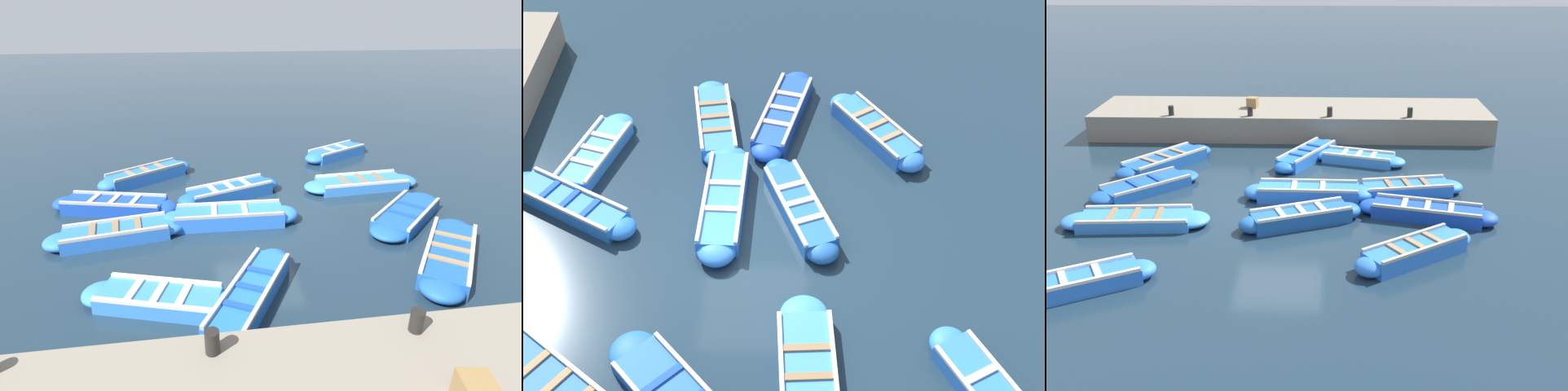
# 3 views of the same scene
# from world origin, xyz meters

# --- Properties ---
(ground_plane) EXTENTS (120.00, 120.00, 0.00)m
(ground_plane) POSITION_xyz_m (0.00, 0.00, 0.00)
(ground_plane) COLOR #1C303F
(boat_mid_row) EXTENTS (2.46, 3.12, 0.47)m
(boat_mid_row) POSITION_xyz_m (2.85, 3.38, 0.21)
(boat_mid_row) COLOR blue
(boat_mid_row) RESTS_ON ground
(boat_inner_gap) EXTENTS (0.95, 3.70, 0.46)m
(boat_inner_gap) POSITION_xyz_m (-0.65, 0.84, 0.20)
(boat_inner_gap) COLOR blue
(boat_inner_gap) RESTS_ON ground
(boat_alongside) EXTENTS (1.38, 3.43, 0.40)m
(boat_alongside) POSITION_xyz_m (-1.11, 3.67, 0.17)
(boat_alongside) COLOR blue
(boat_alongside) RESTS_ON ground
(boat_end_of_row) EXTENTS (3.36, 2.25, 0.42)m
(boat_end_of_row) POSITION_xyz_m (-4.02, 0.68, 0.18)
(boat_end_of_row) COLOR blue
(boat_end_of_row) RESTS_ON ground
(boat_tucked) EXTENTS (1.22, 3.86, 0.37)m
(boat_tucked) POSITION_xyz_m (1.23, -3.55, 0.15)
(boat_tucked) COLOR #3884E0
(boat_tucked) RESTS_ON ground
(boat_bow_out) EXTENTS (1.90, 3.33, 0.46)m
(boat_bow_out) POSITION_xyz_m (1.02, 0.70, 0.20)
(boat_bow_out) COLOR #1E59AD
(boat_bow_out) RESTS_ON ground
(boat_centre) EXTENTS (3.50, 2.90, 0.44)m
(boat_centre) POSITION_xyz_m (-3.23, -3.89, 0.19)
(boat_centre) COLOR #1E59AD
(boat_centre) RESTS_ON ground
(boat_drifting) EXTENTS (1.62, 3.71, 0.43)m
(boat_drifting) POSITION_xyz_m (0.56, 4.00, 0.19)
(boat_drifting) COLOR #1947B7
(boat_drifting) RESTS_ON ground
(boat_far_corner) EXTENTS (1.64, 3.20, 0.37)m
(boat_far_corner) POSITION_xyz_m (-3.86, 2.41, 0.16)
(boat_far_corner) COLOR #3884E0
(boat_far_corner) RESTS_ON ground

